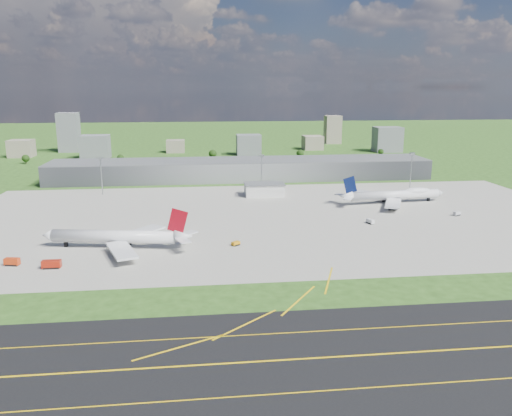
{
  "coord_description": "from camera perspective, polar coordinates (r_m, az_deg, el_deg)",
  "views": [
    {
      "loc": [
        -32.83,
        -229.76,
        71.94
      ],
      "look_at": [
        -3.77,
        27.69,
        9.0
      ],
      "focal_mm": 35.0,
      "sensor_mm": 36.0,
      "label": 1
    }
  ],
  "objects": [
    {
      "name": "bldg_tall_e",
      "position": [
        664.88,
        8.75,
        8.85
      ],
      "size": [
        20.0,
        18.0,
        36.0
      ],
      "primitive_type": "cube",
      "color": "gray",
      "rests_on": "ground"
    },
    {
      "name": "mast_center",
      "position": [
        351.61,
        0.64,
        4.78
      ],
      "size": [
        3.5,
        2.0,
        25.9
      ],
      "color": "gray",
      "rests_on": "ground"
    },
    {
      "name": "tree_far_w",
      "position": [
        531.18,
        -24.83,
        5.18
      ],
      "size": [
        7.2,
        7.2,
        8.8
      ],
      "color": "#382314",
      "rests_on": "ground"
    },
    {
      "name": "bldg_cw",
      "position": [
        574.09,
        -9.18,
        6.99
      ],
      "size": [
        20.0,
        18.0,
        14.0
      ],
      "primitive_type": "cube",
      "color": "gray",
      "rests_on": "ground"
    },
    {
      "name": "bldg_far_w",
      "position": [
        584.14,
        -25.24,
        6.18
      ],
      "size": [
        24.0,
        20.0,
        18.0
      ],
      "primitive_type": "cube",
      "color": "gray",
      "rests_on": "ground"
    },
    {
      "name": "airliner_red_twin",
      "position": [
        236.74,
        -15.37,
        -3.24
      ],
      "size": [
        69.87,
        53.85,
        19.24
      ],
      "rotation": [
        0.0,
        0.0,
        2.97
      ],
      "color": "white",
      "rests_on": "ground"
    },
    {
      "name": "tree_w",
      "position": [
        505.21,
        -15.24,
        5.55
      ],
      "size": [
        6.75,
        6.75,
        8.25
      ],
      "color": "#382314",
      "rests_on": "ground"
    },
    {
      "name": "bldg_w",
      "position": [
        543.8,
        -17.89,
        6.67
      ],
      "size": [
        28.0,
        22.0,
        24.0
      ],
      "primitive_type": "cube",
      "color": "slate",
      "rests_on": "ground"
    },
    {
      "name": "van_white_far",
      "position": [
        308.79,
        21.97,
        -0.59
      ],
      "size": [
        5.19,
        4.03,
        2.44
      ],
      "rotation": [
        0.0,
        0.0,
        0.45
      ],
      "color": "silver",
      "rests_on": "ground"
    },
    {
      "name": "tree_far_e",
      "position": [
        553.81,
        14.07,
        6.26
      ],
      "size": [
        6.3,
        6.3,
        7.7
      ],
      "color": "#382314",
      "rests_on": "ground"
    },
    {
      "name": "mast_west",
      "position": [
        355.4,
        -17.3,
        4.26
      ],
      "size": [
        3.5,
        2.0,
        25.9
      ],
      "color": "gray",
      "rests_on": "ground"
    },
    {
      "name": "bldg_tall_w",
      "position": [
        609.89,
        -20.59,
        8.1
      ],
      "size": [
        22.0,
        20.0,
        44.0
      ],
      "primitive_type": "cube",
      "color": "slate",
      "rests_on": "ground"
    },
    {
      "name": "terminal",
      "position": [
        401.33,
        -1.67,
        4.41
      ],
      "size": [
        300.0,
        42.0,
        15.0
      ],
      "primitive_type": "cube",
      "color": "gray",
      "rests_on": "ground"
    },
    {
      "name": "crash_tender",
      "position": [
        230.58,
        -26.11,
        -5.56
      ],
      "size": [
        6.37,
        3.69,
        3.14
      ],
      "rotation": [
        0.0,
        0.0,
        -0.19
      ],
      "color": "red",
      "rests_on": "ground"
    },
    {
      "name": "van_white_near",
      "position": [
        276.44,
        12.93,
        -1.52
      ],
      "size": [
        3.68,
        5.19,
        2.44
      ],
      "rotation": [
        0.0,
        0.0,
        1.94
      ],
      "color": "white",
      "rests_on": "ground"
    },
    {
      "name": "airliner_blue_quad",
      "position": [
        328.85,
        15.61,
        1.43
      ],
      "size": [
        71.28,
        55.64,
        18.61
      ],
      "rotation": [
        0.0,
        0.0,
        0.1
      ],
      "color": "white",
      "rests_on": "ground"
    },
    {
      "name": "tree_e",
      "position": [
        519.39,
        5.06,
        6.25
      ],
      "size": [
        7.65,
        7.65,
        9.35
      ],
      "color": "#382314",
      "rests_on": "ground"
    },
    {
      "name": "tree_c",
      "position": [
        514.18,
        -4.99,
        6.22
      ],
      "size": [
        8.1,
        8.1,
        9.9
      ],
      "color": "#382314",
      "rests_on": "ground"
    },
    {
      "name": "bldg_ce",
      "position": [
        598.2,
        6.48,
        7.43
      ],
      "size": [
        22.0,
        24.0,
        16.0
      ],
      "primitive_type": "cube",
      "color": "gray",
      "rests_on": "ground"
    },
    {
      "name": "fire_truck",
      "position": [
        220.53,
        -22.33,
        -5.99
      ],
      "size": [
        7.57,
        3.04,
        3.36
      ],
      "rotation": [
        0.0,
        0.0,
        -0.01
      ],
      "color": "#A11D0B",
      "rests_on": "ground"
    },
    {
      "name": "bldg_e",
      "position": [
        592.36,
        14.78,
        7.6
      ],
      "size": [
        30.0,
        22.0,
        28.0
      ],
      "primitive_type": "cube",
      "color": "slate",
      "rests_on": "ground"
    },
    {
      "name": "mast_east",
      "position": [
        380.99,
        17.35,
        4.85
      ],
      "size": [
        3.5,
        2.0,
        25.9
      ],
      "color": "gray",
      "rests_on": "ground"
    },
    {
      "name": "taxiway",
      "position": [
        143.49,
        8.02,
        -16.57
      ],
      "size": [
        1400.0,
        60.0,
        0.06
      ],
      "primitive_type": "cube",
      "color": "black",
      "rests_on": "ground"
    },
    {
      "name": "tug_yellow",
      "position": [
        232.99,
        -2.33,
        -4.09
      ],
      "size": [
        4.39,
        4.11,
        1.89
      ],
      "rotation": [
        0.0,
        0.0,
        0.66
      ],
      "color": "orange",
      "rests_on": "ground"
    },
    {
      "name": "ground",
      "position": [
        387.9,
        -1.48,
        2.96
      ],
      "size": [
        1400.0,
        1400.0,
        0.0
      ],
      "primitive_type": "plane",
      "color": "#2A4C17",
      "rests_on": "ground"
    },
    {
      "name": "ops_building",
      "position": [
        339.4,
        0.94,
        2.11
      ],
      "size": [
        26.0,
        16.0,
        8.0
      ],
      "primitive_type": "cube",
      "color": "silver",
      "rests_on": "ground"
    },
    {
      "name": "apron",
      "position": [
        282.44,
        2.5,
        -1.11
      ],
      "size": [
        360.0,
        190.0,
        0.08
      ],
      "primitive_type": "cube",
      "color": "gray",
      "rests_on": "ground"
    },
    {
      "name": "bldg_c",
      "position": [
        545.75,
        -0.85,
        7.24
      ],
      "size": [
        26.0,
        20.0,
        22.0
      ],
      "primitive_type": "cube",
      "color": "slate",
      "rests_on": "ground"
    }
  ]
}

